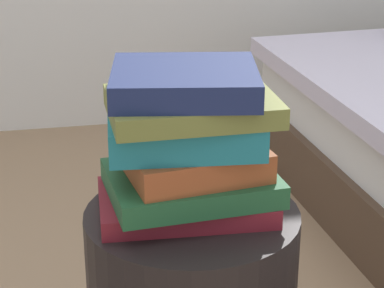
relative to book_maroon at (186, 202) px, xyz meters
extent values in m
cube|color=maroon|center=(0.00, 0.00, 0.00)|extent=(0.31, 0.20, 0.03)
cube|color=#1E512D|center=(0.01, 0.00, 0.04)|extent=(0.30, 0.23, 0.04)
cube|color=#994723|center=(0.01, -0.01, 0.08)|extent=(0.25, 0.20, 0.05)
cube|color=#1E727F|center=(0.00, 0.00, 0.13)|extent=(0.27, 0.20, 0.05)
cube|color=olive|center=(0.01, -0.01, 0.18)|extent=(0.27, 0.19, 0.04)
cube|color=#19234C|center=(0.00, 0.00, 0.22)|extent=(0.27, 0.24, 0.04)
camera|label=1|loc=(-0.21, -1.14, 0.58)|focal=69.90mm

